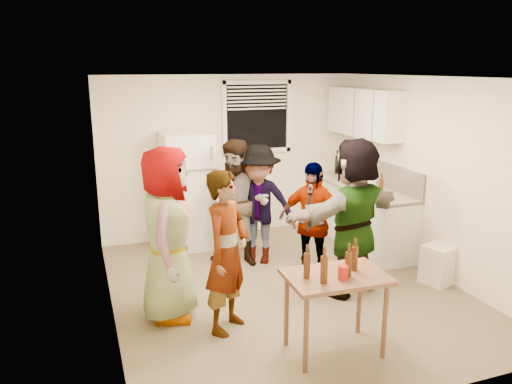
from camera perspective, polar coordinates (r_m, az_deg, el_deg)
name	(u,v)px	position (r m, az deg, el deg)	size (l,w,h in m)	color
room	(285,289)	(6.17, 3.28, -10.97)	(4.00, 4.50, 2.50)	white
window	(257,117)	(7.84, 0.13, 8.56)	(1.12, 0.10, 1.06)	white
refrigerator	(188,191)	(7.37, -7.79, 0.17)	(0.70, 0.70, 1.70)	white
counter_lower	(358,215)	(7.71, 11.63, -2.60)	(0.60, 2.20, 0.86)	white
countertop	(360,186)	(7.60, 11.80, 0.66)	(0.64, 2.22, 0.04)	#C0AF97
backsplash	(377,172)	(7.71, 13.68, 2.27)	(0.03, 2.20, 0.36)	#A29D94
upper_cabinets	(364,113)	(7.66, 12.26, 8.87)	(0.34, 1.60, 0.70)	white
kettle	(353,184)	(7.66, 11.08, 0.95)	(0.22, 0.18, 0.18)	silver
paper_towel	(372,190)	(7.30, 13.07, 0.20)	(0.11, 0.11, 0.24)	white
wine_bottle	(337,174)	(8.29, 9.21, 2.05)	(0.07, 0.07, 0.30)	black
beer_bottle_counter	(380,196)	(6.98, 14.02, -0.49)	(0.06, 0.06, 0.24)	#47230C
blue_cup	(379,200)	(6.79, 13.93, -0.90)	(0.10, 0.10, 0.13)	#112EB3
picture_frame	(355,172)	(8.12, 11.25, 2.23)	(0.02, 0.18, 0.15)	#D5CA49
trash_bin	(438,264)	(6.60, 20.09, -7.75)	(0.33, 0.33, 0.49)	white
serving_table	(333,350)	(5.02, 8.80, -17.46)	(0.92, 0.61, 0.78)	brown
beer_bottle_table	(324,283)	(4.48, 7.73, -10.25)	(0.06, 0.06, 0.25)	#47230C
red_cup	(343,279)	(4.58, 9.88, -9.77)	(0.09, 0.09, 0.12)	#B31C10
guest_grey	(171,315)	(5.64, -9.68, -13.71)	(0.90, 1.85, 0.59)	gray
guest_stripe	(228,328)	(5.34, -3.21, -15.22)	(0.60, 1.66, 0.40)	#141933
guest_back_left	(240,263)	(6.89, -1.90, -8.17)	(0.83, 1.70, 0.64)	#503721
guest_back_right	(258,261)	(6.96, 0.26, -7.90)	(1.05, 1.62, 0.60)	#3C3B40
guest_black	(310,279)	(6.44, 6.18, -9.90)	(0.89, 1.51, 0.37)	black
guest_orange	(350,291)	(6.21, 10.69, -11.02)	(1.72, 1.85, 0.55)	#D37B43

